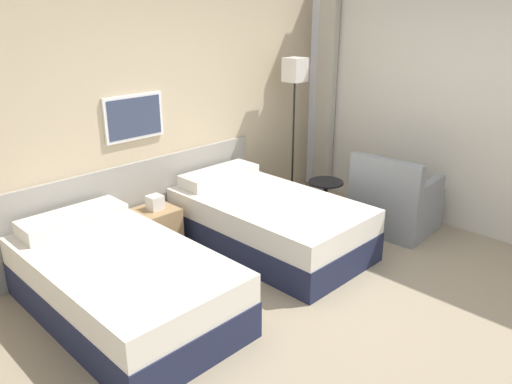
{
  "coord_description": "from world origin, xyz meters",
  "views": [
    {
      "loc": [
        -3.15,
        -1.98,
        2.34
      ],
      "look_at": [
        0.0,
        1.16,
        0.68
      ],
      "focal_mm": 35.0,
      "sensor_mm": 36.0,
      "label": 1
    }
  ],
  "objects_px": {
    "bed_near_window": "(268,221)",
    "armchair": "(394,205)",
    "floor_lamp": "(295,83)",
    "bed_near_door": "(122,283)",
    "nightstand": "(157,228)",
    "side_table": "(325,194)"
  },
  "relations": [
    {
      "from": "side_table",
      "to": "bed_near_door",
      "type": "bearing_deg",
      "value": 179.46
    },
    {
      "from": "bed_near_window",
      "to": "floor_lamp",
      "type": "relative_size",
      "value": 1.11
    },
    {
      "from": "bed_near_door",
      "to": "armchair",
      "type": "bearing_deg",
      "value": -13.32
    },
    {
      "from": "bed_near_window",
      "to": "armchair",
      "type": "relative_size",
      "value": 2.25
    },
    {
      "from": "bed_near_window",
      "to": "armchair",
      "type": "height_order",
      "value": "armchair"
    },
    {
      "from": "nightstand",
      "to": "armchair",
      "type": "height_order",
      "value": "armchair"
    },
    {
      "from": "floor_lamp",
      "to": "armchair",
      "type": "distance_m",
      "value": 1.83
    },
    {
      "from": "bed_near_window",
      "to": "side_table",
      "type": "xyz_separation_m",
      "value": [
        0.93,
        -0.02,
        0.06
      ]
    },
    {
      "from": "floor_lamp",
      "to": "armchair",
      "type": "relative_size",
      "value": 2.02
    },
    {
      "from": "nightstand",
      "to": "floor_lamp",
      "type": "height_order",
      "value": "floor_lamp"
    },
    {
      "from": "floor_lamp",
      "to": "side_table",
      "type": "bearing_deg",
      "value": -107.97
    },
    {
      "from": "nightstand",
      "to": "bed_near_window",
      "type": "bearing_deg",
      "value": -41.19
    },
    {
      "from": "bed_near_window",
      "to": "side_table",
      "type": "distance_m",
      "value": 0.93
    },
    {
      "from": "floor_lamp",
      "to": "side_table",
      "type": "height_order",
      "value": "floor_lamp"
    },
    {
      "from": "bed_near_door",
      "to": "floor_lamp",
      "type": "relative_size",
      "value": 1.11
    },
    {
      "from": "bed_near_window",
      "to": "bed_near_door",
      "type": "bearing_deg",
      "value": 180.0
    },
    {
      "from": "armchair",
      "to": "bed_near_window",
      "type": "bearing_deg",
      "value": 57.54
    },
    {
      "from": "bed_near_door",
      "to": "side_table",
      "type": "relative_size",
      "value": 4.06
    },
    {
      "from": "floor_lamp",
      "to": "armchair",
      "type": "xyz_separation_m",
      "value": [
        0.13,
        -1.38,
        -1.2
      ]
    },
    {
      "from": "floor_lamp",
      "to": "nightstand",
      "type": "bearing_deg",
      "value": 177.96
    },
    {
      "from": "bed_near_window",
      "to": "floor_lamp",
      "type": "distance_m",
      "value": 1.8
    },
    {
      "from": "bed_near_door",
      "to": "bed_near_window",
      "type": "distance_m",
      "value": 1.7
    }
  ]
}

